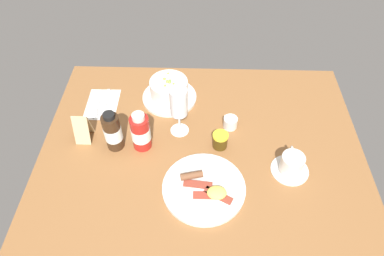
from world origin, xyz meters
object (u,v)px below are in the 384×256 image
(wine_glass, at_px, (179,104))
(breakfast_plate, at_px, (204,188))
(jam_jar, at_px, (220,140))
(menu_card, at_px, (82,128))
(sauce_bottle_red, at_px, (141,132))
(sauce_bottle_brown, at_px, (113,132))
(cutlery_setting, at_px, (102,105))
(porridge_bowl, at_px, (169,90))
(creamer_jug, at_px, (230,122))
(coffee_cup, at_px, (291,164))

(wine_glass, xyz_separation_m, breakfast_plate, (-0.09, 0.24, -0.12))
(wine_glass, relative_size, jam_jar, 3.32)
(wine_glass, bearing_deg, menu_card, 7.71)
(breakfast_plate, bearing_deg, sauce_bottle_red, -38.83)
(sauce_bottle_brown, bearing_deg, breakfast_plate, 151.21)
(cutlery_setting, bearing_deg, porridge_bowl, -169.86)
(sauce_bottle_brown, bearing_deg, cutlery_setting, -65.35)
(sauce_bottle_brown, relative_size, menu_card, 1.44)
(wine_glass, bearing_deg, porridge_bowl, -73.74)
(porridge_bowl, height_order, creamer_jug, porridge_bowl)
(coffee_cup, height_order, menu_card, menu_card)
(cutlery_setting, height_order, coffee_cup, coffee_cup)
(wine_glass, distance_m, menu_card, 0.34)
(creamer_jug, xyz_separation_m, sauce_bottle_red, (0.30, 0.10, 0.05))
(jam_jar, height_order, menu_card, menu_card)
(jam_jar, relative_size, sauce_bottle_red, 0.39)
(porridge_bowl, relative_size, breakfast_plate, 0.80)
(wine_glass, bearing_deg, sauce_bottle_red, 30.07)
(wine_glass, relative_size, breakfast_plate, 0.74)
(porridge_bowl, bearing_deg, creamer_jug, 148.35)
(jam_jar, xyz_separation_m, menu_card, (0.47, -0.02, 0.02))
(creamer_jug, height_order, sauce_bottle_brown, sauce_bottle_brown)
(porridge_bowl, xyz_separation_m, jam_jar, (-0.19, 0.23, -0.01))
(creamer_jug, bearing_deg, porridge_bowl, -31.65)
(creamer_jug, height_order, breakfast_plate, creamer_jug)
(breakfast_plate, bearing_deg, porridge_bowl, -71.33)
(wine_glass, bearing_deg, breakfast_plate, 110.27)
(jam_jar, bearing_deg, porridge_bowl, -50.72)
(wine_glass, xyz_separation_m, jam_jar, (-0.14, 0.07, -0.10))
(wine_glass, xyz_separation_m, sauce_bottle_brown, (0.22, 0.08, -0.06))
(cutlery_setting, height_order, sauce_bottle_red, sauce_bottle_red)
(porridge_bowl, bearing_deg, sauce_bottle_red, 72.28)
(creamer_jug, bearing_deg, sauce_bottle_red, 17.58)
(sauce_bottle_brown, xyz_separation_m, breakfast_plate, (-0.31, 0.17, -0.06))
(coffee_cup, height_order, creamer_jug, coffee_cup)
(coffee_cup, relative_size, jam_jar, 2.17)
(creamer_jug, xyz_separation_m, wine_glass, (0.18, 0.02, 0.11))
(menu_card, bearing_deg, breakfast_plate, 154.55)
(sauce_bottle_red, bearing_deg, jam_jar, -179.08)
(creamer_jug, xyz_separation_m, jam_jar, (0.04, 0.09, 0.01))
(wine_glass, bearing_deg, jam_jar, 154.61)
(porridge_bowl, height_order, menu_card, menu_card)
(breakfast_plate, bearing_deg, jam_jar, -106.41)
(coffee_cup, height_order, sauce_bottle_red, sauce_bottle_red)
(porridge_bowl, xyz_separation_m, sauce_bottle_brown, (0.17, 0.24, 0.03))
(breakfast_plate, bearing_deg, cutlery_setting, -42.57)
(sauce_bottle_red, relative_size, breakfast_plate, 0.58)
(porridge_bowl, relative_size, wine_glass, 1.08)
(menu_card, bearing_deg, creamer_jug, -172.27)
(coffee_cup, xyz_separation_m, sauce_bottle_red, (0.49, -0.09, 0.04))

